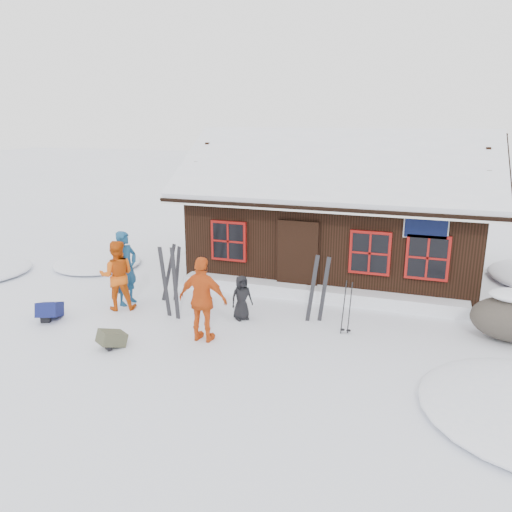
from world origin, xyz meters
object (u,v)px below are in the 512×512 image
object	(u,v)px
ski_poles	(347,308)
ski_pair_left	(173,274)
skier_orange_left	(117,275)
skier_orange_right	(203,300)
backpack_blue	(50,313)
backpack_olive	(112,341)
skier_crouched	(242,298)
skier_teal	(126,268)

from	to	relation	value
ski_poles	ski_pair_left	bearing A→B (deg)	172.85
skier_orange_left	skier_orange_right	bearing A→B (deg)	132.45
ski_poles	backpack_blue	xyz separation A→B (m)	(-6.82, -1.53, -0.43)
ski_poles	backpack_olive	xyz separation A→B (m)	(-4.53, -2.33, -0.46)
skier_orange_left	skier_crouched	xyz separation A→B (m)	(3.18, 0.38, -0.34)
skier_orange_left	ski_pair_left	size ratio (longest dim) A/B	1.11
skier_teal	skier_orange_right	world-z (taller)	skier_teal
skier_teal	skier_crouched	bearing A→B (deg)	-79.65
skier_orange_left	backpack_blue	world-z (taller)	skier_orange_left
backpack_blue	backpack_olive	bearing A→B (deg)	-42.26
skier_orange_left	backpack_olive	xyz separation A→B (m)	(1.15, -1.97, -0.75)
ski_poles	skier_orange_left	bearing A→B (deg)	-176.35
skier_orange_left	ski_pair_left	distance (m)	1.42
skier_orange_right	skier_crouched	distance (m)	1.49
skier_orange_left	backpack_olive	size ratio (longest dim) A/B	3.39
backpack_blue	backpack_olive	size ratio (longest dim) A/B	1.21
ski_pair_left	backpack_olive	size ratio (longest dim) A/B	3.05
skier_orange_left	backpack_olive	distance (m)	2.40
skier_crouched	backpack_blue	size ratio (longest dim) A/B	1.72
ski_pair_left	backpack_blue	xyz separation A→B (m)	(-2.19, -2.11, -0.59)
ski_pair_left	skier_orange_left	bearing A→B (deg)	-130.79
skier_teal	backpack_blue	bearing A→B (deg)	154.43
skier_orange_right	backpack_blue	xyz separation A→B (m)	(-3.97, -0.16, -0.77)
skier_crouched	ski_pair_left	size ratio (longest dim) A/B	0.68
ski_pair_left	skier_teal	bearing A→B (deg)	-145.09
skier_teal	ski_pair_left	size ratio (longest dim) A/B	1.21
skier_orange_left	skier_crouched	size ratio (longest dim) A/B	1.63
skier_crouched	skier_teal	bearing A→B (deg)	135.76
skier_orange_left	backpack_blue	size ratio (longest dim) A/B	2.80
ski_pair_left	backpack_olive	distance (m)	2.98
skier_teal	backpack_olive	distance (m)	2.75
skier_crouched	backpack_olive	world-z (taller)	skier_crouched
skier_crouched	backpack_blue	bearing A→B (deg)	155.77
skier_orange_left	ski_pair_left	world-z (taller)	skier_orange_left
skier_crouched	skier_orange_left	bearing A→B (deg)	142.86
skier_teal	backpack_olive	world-z (taller)	skier_teal
skier_crouched	backpack_olive	xyz separation A→B (m)	(-2.03, -2.35, -0.40)
skier_teal	skier_orange_right	bearing A→B (deg)	-105.85
skier_crouched	ski_poles	size ratio (longest dim) A/B	0.85
backpack_blue	skier_orange_left	bearing A→B (deg)	22.68
ski_pair_left	backpack_blue	size ratio (longest dim) A/B	2.52
skier_crouched	ski_poles	world-z (taller)	ski_poles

